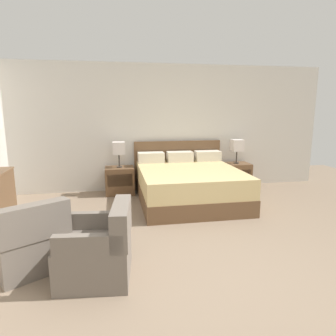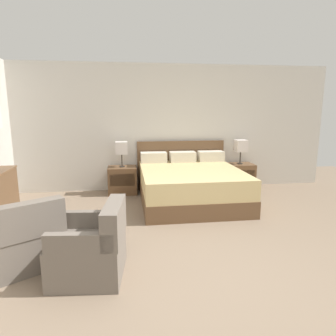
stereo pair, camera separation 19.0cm
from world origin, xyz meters
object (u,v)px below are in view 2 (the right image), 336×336
at_px(nightstand_right, 239,176).
at_px(table_lamp_right, 241,146).
at_px(bed, 190,184).
at_px(table_lamp_left, 122,148).
at_px(nightstand_left, 123,180).
at_px(armchair_companion, 92,249).
at_px(armchair_by_window, 26,240).

relative_size(nightstand_right, table_lamp_right, 1.12).
distance_m(bed, table_lamp_left, 1.53).
bearing_deg(table_lamp_right, table_lamp_left, 180.00).
xyz_separation_m(nightstand_left, armchair_companion, (-0.27, -3.00, 0.02)).
bearing_deg(nightstand_left, table_lamp_right, 0.03).
xyz_separation_m(table_lamp_left, armchair_by_window, (-1.00, -2.69, -0.62)).
xyz_separation_m(bed, armchair_companion, (-1.48, -2.28, -0.04)).
bearing_deg(armchair_companion, nightstand_left, 84.88).
bearing_deg(table_lamp_right, armchair_by_window, -141.87).
relative_size(bed, armchair_companion, 2.65).
height_order(nightstand_right, armchair_companion, armchair_companion).
relative_size(bed, nightstand_left, 3.60).
bearing_deg(bed, table_lamp_right, 30.65).
relative_size(bed, armchair_by_window, 2.13).
xyz_separation_m(nightstand_right, armchair_by_window, (-3.43, -2.69, 0.02)).
distance_m(bed, armchair_companion, 2.72).
xyz_separation_m(nightstand_left, table_lamp_right, (2.43, 0.00, 0.64)).
bearing_deg(table_lamp_right, nightstand_right, -90.00).
xyz_separation_m(table_lamp_right, armchair_by_window, (-3.43, -2.69, -0.62)).
relative_size(nightstand_left, armchair_by_window, 0.59).
relative_size(table_lamp_right, armchair_companion, 0.66).
xyz_separation_m(armchair_by_window, armchair_companion, (0.73, -0.31, 0.00)).
distance_m(bed, nightstand_right, 1.41).
bearing_deg(nightstand_left, table_lamp_left, 90.00).
relative_size(nightstand_right, armchair_companion, 0.73).
height_order(nightstand_left, armchair_companion, armchair_companion).
relative_size(bed, nightstand_right, 3.60).
height_order(bed, nightstand_left, bed).
distance_m(nightstand_right, armchair_companion, 4.04).
bearing_deg(nightstand_right, table_lamp_right, 90.00).
bearing_deg(nightstand_right, nightstand_left, 180.00).
bearing_deg(table_lamp_left, nightstand_left, -90.00).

